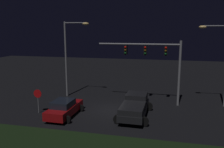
# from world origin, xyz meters

# --- Properties ---
(ground_plane) EXTENTS (80.00, 80.00, 0.00)m
(ground_plane) POSITION_xyz_m (0.00, 0.00, 0.00)
(ground_plane) COLOR black
(pickup_truck) EXTENTS (2.92, 5.43, 1.80)m
(pickup_truck) POSITION_xyz_m (2.46, -1.06, 1.00)
(pickup_truck) COLOR black
(pickup_truck) RESTS_ON ground_plane
(car_sedan) EXTENTS (2.52, 4.42, 1.51)m
(car_sedan) POSITION_xyz_m (-3.60, -2.53, 0.74)
(car_sedan) COLOR maroon
(car_sedan) RESTS_ON ground_plane
(traffic_signal_gantry) EXTENTS (8.32, 0.56, 6.50)m
(traffic_signal_gantry) POSITION_xyz_m (3.84, 2.94, 4.90)
(traffic_signal_gantry) COLOR slate
(traffic_signal_gantry) RESTS_ON ground_plane
(street_lamp_left) EXTENTS (2.87, 0.44, 8.42)m
(street_lamp_left) POSITION_xyz_m (-5.47, 3.64, 5.30)
(street_lamp_left) COLOR slate
(street_lamp_left) RESTS_ON ground_plane
(street_lamp_right) EXTENTS (2.97, 0.44, 8.04)m
(street_lamp_right) POSITION_xyz_m (10.16, 3.68, 5.11)
(street_lamp_right) COLOR slate
(street_lamp_right) RESTS_ON ground_plane
(stop_sign) EXTENTS (0.76, 0.08, 2.23)m
(stop_sign) POSITION_xyz_m (-6.23, -2.34, 1.56)
(stop_sign) COLOR slate
(stop_sign) RESTS_ON ground_plane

